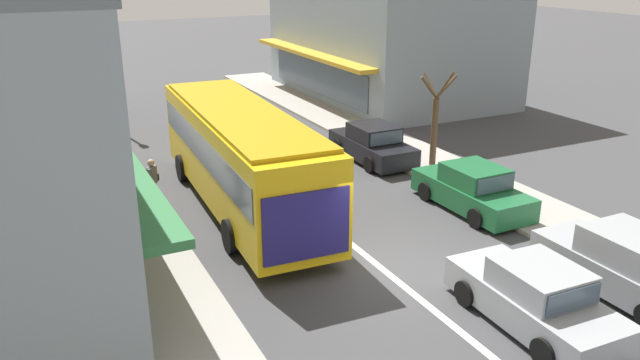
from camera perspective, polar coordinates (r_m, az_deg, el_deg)
The scene contains 13 objects.
ground_plane at distance 16.30m, azimuth 6.08°, elevation -8.38°, with size 140.00×140.00×0.00m, color #3F3F42.
lane_centre_line at distance 19.44m, azimuth -0.20°, elevation -3.41°, with size 0.20×28.00×0.01m, color silver.
sidewalk_left at distance 19.60m, azimuth -21.14°, elevation -4.41°, with size 5.20×44.00×0.14m, color #A39E96.
kerb_right at distance 24.11m, azimuth 11.00°, elevation 1.05°, with size 2.80×44.00×0.12m, color #A39E96.
building_right_far at distance 36.34m, azimuth 6.15°, elevation 14.33°, with size 9.76×13.64×8.52m.
city_bus at distance 19.69m, azimuth -7.28°, elevation 2.56°, with size 3.10×10.96×3.23m.
sedan_adjacent_lane_lead at distance 14.55m, azimuth 19.07°, elevation -10.19°, with size 2.00×4.25×1.47m.
parked_wagon_kerb_front at distance 16.60m, azimuth 26.55°, elevation -7.09°, with size 1.96×4.51×1.58m.
parked_sedan_kerb_second at distance 20.40m, azimuth 13.74°, elevation -0.87°, with size 1.93×4.22×1.47m.
parked_sedan_kerb_third at distance 24.70m, azimuth 4.83°, elevation 3.27°, with size 1.91×4.21×1.47m.
traffic_light_downstreet at distance 29.35m, azimuth -18.15°, elevation 9.42°, with size 0.33×0.24×4.20m.
street_tree_right at distance 23.86m, azimuth 10.47°, elevation 5.20°, with size 1.65×1.82×3.87m.
pedestrian_with_handbag_near at distance 20.11m, azimuth -15.05°, elevation -0.06°, with size 0.45×0.64×1.63m.
Camera 1 is at (-7.87, -12.04, 7.68)m, focal length 35.00 mm.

